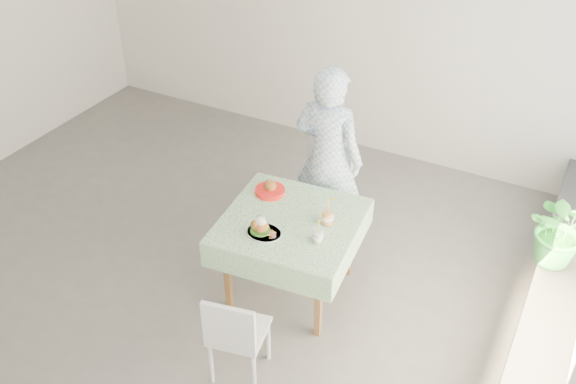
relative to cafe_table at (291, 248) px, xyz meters
The scene contains 12 objects.
floor 0.93m from the cafe_table, behind, with size 6.00×6.00×0.00m, color #5A5755.
wall_back 2.80m from the cafe_table, 107.90° to the left, with size 6.00×0.02×2.80m, color white.
window_ledge 2.00m from the cafe_table, ahead, with size 0.40×4.80×0.50m, color black.
cafe_table is the anchor object (origin of this frame).
chair_far 0.80m from the cafe_table, 99.07° to the left, with size 0.49×0.49×0.95m.
chair_near 0.96m from the cafe_table, 85.43° to the right, with size 0.44×0.44×0.79m.
diner 0.89m from the cafe_table, 93.53° to the left, with size 0.62×0.41×1.71m, color #80A4CC.
main_dish 0.43m from the cafe_table, 113.96° to the right, with size 0.28×0.28×0.14m.
juice_cup_orange 0.45m from the cafe_table, 19.11° to the left, with size 0.10×0.10×0.29m.
juice_cup_lemonade 0.48m from the cafe_table, 25.35° to the right, with size 0.09×0.09×0.25m.
second_dish 0.51m from the cafe_table, 142.67° to the left, with size 0.25×0.25×0.12m.
potted_plant 2.08m from the cafe_table, 22.19° to the left, with size 0.53×0.46×0.59m, color #2C802A.
Camera 1 is at (2.65, -3.54, 3.76)m, focal length 40.00 mm.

